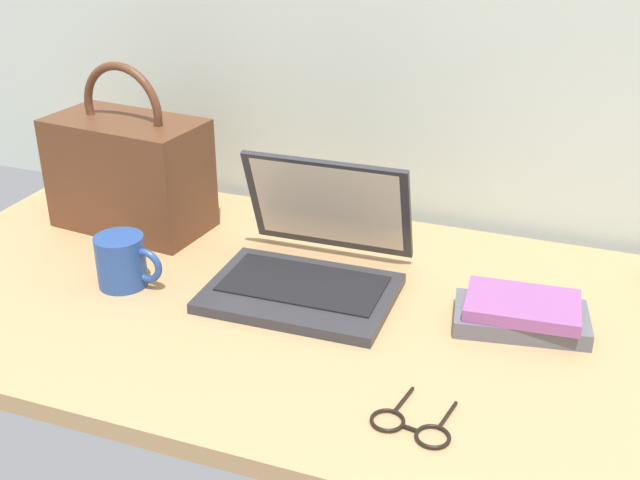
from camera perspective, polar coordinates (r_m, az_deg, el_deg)
The scene contains 6 objects.
desk at distance 1.31m, azimuth 1.62°, elevation -5.57°, with size 1.60×0.76×0.03m.
laptop at distance 1.36m, azimuth -0.70°, elevation -1.54°, with size 0.31×0.30×0.21m.
coffee_mug at distance 1.40m, azimuth -14.02°, elevation -1.45°, with size 0.12×0.08×0.09m.
eyeglasses at distance 1.06m, azimuth 6.57°, elevation -13.18°, with size 0.12×0.12×0.01m.
handbag at distance 1.60m, azimuth -13.55°, elevation 4.85°, with size 0.32×0.19×0.33m.
book_stack at distance 1.29m, azimuth 14.29°, elevation -5.15°, with size 0.22×0.15×0.05m.
Camera 1 is at (0.36, -1.06, 0.70)m, focal length 44.48 mm.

